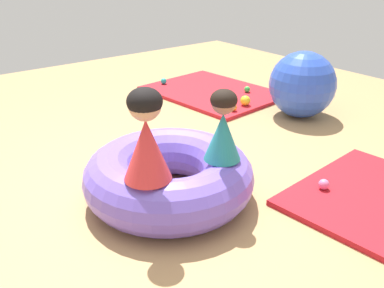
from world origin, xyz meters
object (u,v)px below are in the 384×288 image
(play_ball_teal, at_px, (164,81))
(play_ball_green, at_px, (247,89))
(play_ball_pink, at_px, (324,184))
(inflatable_cushion, at_px, (169,176))
(child_in_teal, at_px, (223,126))
(play_ball_orange, at_px, (233,107))
(exercise_ball_large, at_px, (302,85))
(child_in_red, at_px, (146,136))
(play_ball_yellow, at_px, (245,101))

(play_ball_teal, relative_size, play_ball_green, 1.01)
(play_ball_teal, distance_m, play_ball_pink, 2.89)
(inflatable_cushion, relative_size, play_ball_teal, 15.83)
(play_ball_teal, bearing_deg, inflatable_cushion, -33.73)
(child_in_teal, distance_m, play_ball_orange, 1.85)
(inflatable_cushion, bearing_deg, exercise_ball_large, 104.19)
(play_ball_orange, distance_m, exercise_ball_large, 0.73)
(play_ball_orange, bearing_deg, play_ball_teal, -179.46)
(play_ball_green, relative_size, exercise_ball_large, 0.11)
(child_in_red, bearing_deg, play_ball_teal, 164.58)
(play_ball_yellow, xyz_separation_m, exercise_ball_large, (0.50, 0.30, 0.24))
(play_ball_green, xyz_separation_m, exercise_ball_large, (0.82, -0.05, 0.26))
(child_in_red, distance_m, play_ball_orange, 2.20)
(child_in_red, relative_size, exercise_ball_large, 0.83)
(child_in_red, bearing_deg, exercise_ball_large, 128.08)
(inflatable_cushion, bearing_deg, play_ball_teal, 146.27)
(inflatable_cushion, xyz_separation_m, play_ball_yellow, (-1.01, 1.72, -0.08))
(child_in_teal, height_order, play_ball_teal, child_in_teal)
(play_ball_teal, xyz_separation_m, exercise_ball_large, (1.71, 0.53, 0.26))
(play_ball_orange, distance_m, play_ball_teal, 1.26)
(play_ball_green, bearing_deg, play_ball_orange, -56.80)
(inflatable_cushion, bearing_deg, child_in_red, -54.12)
(child_in_teal, distance_m, play_ball_green, 2.50)
(play_ball_pink, bearing_deg, child_in_red, -108.76)
(play_ball_yellow, distance_m, play_ball_green, 0.47)
(inflatable_cushion, relative_size, exercise_ball_large, 1.72)
(child_in_red, bearing_deg, play_ball_yellow, 141.99)
(child_in_teal, relative_size, play_ball_pink, 6.17)
(play_ball_yellow, distance_m, exercise_ball_large, 0.63)
(play_ball_pink, bearing_deg, play_ball_green, 149.08)
(play_ball_orange, xyz_separation_m, play_ball_green, (-0.37, 0.57, -0.00))
(child_in_teal, relative_size, play_ball_orange, 6.03)
(play_ball_pink, bearing_deg, play_ball_yellow, 153.24)
(play_ball_orange, bearing_deg, play_ball_pink, -20.74)
(play_ball_green, bearing_deg, play_ball_pink, -30.92)
(play_ball_yellow, bearing_deg, play_ball_teal, -168.99)
(child_in_teal, xyz_separation_m, play_ball_yellow, (-1.29, 1.49, -0.49))
(child_in_red, height_order, play_ball_green, child_in_red)
(child_in_red, xyz_separation_m, play_ball_pink, (0.40, 1.19, -0.55))
(child_in_red, distance_m, child_in_teal, 0.52)
(play_ball_orange, xyz_separation_m, exercise_ball_large, (0.45, 0.52, 0.26))
(child_in_red, relative_size, play_ball_teal, 7.58)
(child_in_teal, bearing_deg, play_ball_yellow, 107.63)
(child_in_red, height_order, play_ball_pink, child_in_red)
(play_ball_teal, bearing_deg, play_ball_pink, -11.64)
(play_ball_orange, height_order, play_ball_pink, play_ball_orange)
(inflatable_cushion, xyz_separation_m, play_ball_green, (-1.33, 2.06, -0.10))
(play_ball_yellow, relative_size, play_ball_teal, 1.48)
(child_in_teal, distance_m, play_ball_pink, 0.90)
(inflatable_cushion, height_order, exercise_ball_large, exercise_ball_large)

